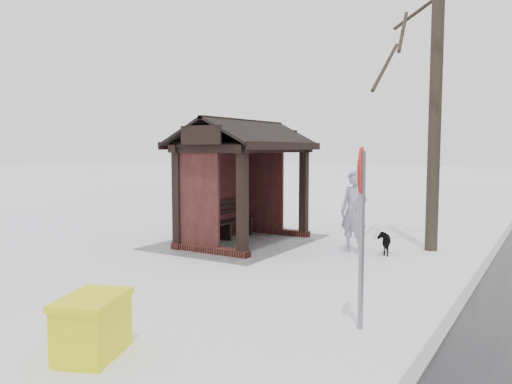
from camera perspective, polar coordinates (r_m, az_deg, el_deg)
ground at (r=12.62m, az=-1.26°, el=-5.83°), size 120.00×120.00×0.00m
kerb at (r=10.75m, az=24.49°, el=-8.13°), size 120.00×0.15×0.06m
trampled_patch at (r=12.73m, az=-2.02°, el=-5.71°), size 4.20×3.20×0.02m
bus_shelter at (r=12.48m, az=-1.90°, el=4.05°), size 3.60×2.40×3.09m
pedestrian at (r=11.55m, az=11.13°, el=-2.23°), size 0.60×0.77×1.87m
dog at (r=11.56m, az=14.38°, el=-5.53°), size 0.75×0.52×0.58m
grit_bin at (r=6.16m, az=-18.18°, el=-14.31°), size 1.08×0.92×0.70m
road_sign at (r=6.57m, az=11.93°, el=-0.78°), size 0.60×0.17×2.39m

